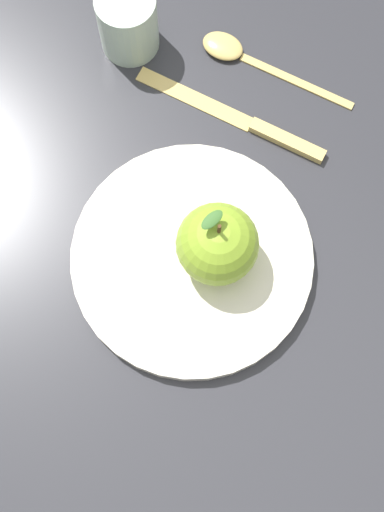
# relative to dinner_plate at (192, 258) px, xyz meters

# --- Properties ---
(ground_plane) EXTENTS (2.40, 2.40, 0.00)m
(ground_plane) POSITION_rel_dinner_plate_xyz_m (0.02, -0.03, -0.01)
(ground_plane) COLOR #2D2D33
(dinner_plate) EXTENTS (0.25, 0.25, 0.02)m
(dinner_plate) POSITION_rel_dinner_plate_xyz_m (0.00, 0.00, 0.00)
(dinner_plate) COLOR silver
(dinner_plate) RESTS_ON ground_plane
(apple) EXTENTS (0.08, 0.08, 0.10)m
(apple) POSITION_rel_dinner_plate_xyz_m (-0.02, -0.02, 0.05)
(apple) COLOR #8CB22D
(apple) RESTS_ON dinner_plate
(cup) EXTENTS (0.07, 0.07, 0.08)m
(cup) POSITION_rel_dinner_plate_xyz_m (0.24, -0.12, 0.03)
(cup) COLOR #B2C6B2
(cup) RESTS_ON ground_plane
(knife) EXTENTS (0.22, 0.10, 0.01)m
(knife) POSITION_rel_dinner_plate_xyz_m (0.08, -0.15, -0.01)
(knife) COLOR #D8B766
(knife) RESTS_ON ground_plane
(spoon) EXTENTS (0.18, 0.09, 0.01)m
(spoon) POSITION_rel_dinner_plate_xyz_m (0.15, -0.20, -0.01)
(spoon) COLOR #D8B766
(spoon) RESTS_ON ground_plane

